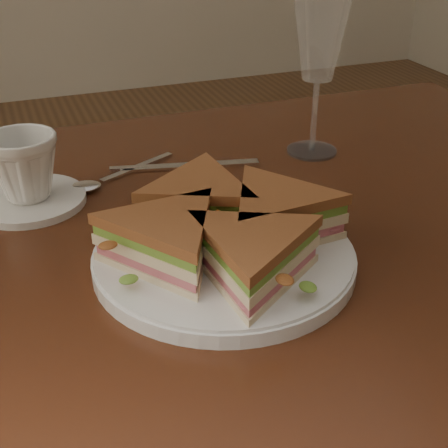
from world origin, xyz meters
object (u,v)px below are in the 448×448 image
object	(u,v)px
table	(227,286)
plate	(224,258)
coffee_cup	(24,167)
knife	(180,167)
spoon	(97,182)
saucer	(30,200)
wine_glass	(320,41)
sandwich_wedges	(224,228)

from	to	relation	value
table	plate	size ratio (longest dim) A/B	4.25
plate	table	bearing A→B (deg)	66.85
table	coffee_cup	world-z (taller)	coffee_cup
table	knife	xyz separation A→B (m)	(-0.01, 0.17, 0.10)
spoon	saucer	world-z (taller)	same
spoon	wine_glass	size ratio (longest dim) A/B	0.72
sandwich_wedges	knife	size ratio (longest dim) A/B	1.39
table	wine_glass	xyz separation A→B (m)	(0.20, 0.16, 0.27)
sandwich_wedges	coffee_cup	distance (m)	0.29
table	coffee_cup	size ratio (longest dim) A/B	13.37
sandwich_wedges	knife	world-z (taller)	sandwich_wedges
sandwich_wedges	wine_glass	world-z (taller)	wine_glass
sandwich_wedges	spoon	xyz separation A→B (m)	(-0.09, 0.25, -0.04)
wine_glass	saucer	size ratio (longest dim) A/B	1.63
table	sandwich_wedges	size ratio (longest dim) A/B	4.06
plate	coffee_cup	size ratio (longest dim) A/B	3.15
table	wine_glass	bearing A→B (deg)	38.23
saucer	coffee_cup	distance (m)	0.05
table	plate	bearing A→B (deg)	-113.15
table	knife	world-z (taller)	knife
coffee_cup	sandwich_wedges	bearing A→B (deg)	-48.04
knife	coffee_cup	size ratio (longest dim) A/B	2.37
knife	coffee_cup	world-z (taller)	coffee_cup
coffee_cup	saucer	bearing A→B (deg)	0.00
table	spoon	distance (m)	0.23
knife	coffee_cup	bearing A→B (deg)	-157.10
wine_glass	coffee_cup	size ratio (longest dim) A/B	2.59
table	coffee_cup	bearing A→B (deg)	149.57
sandwich_wedges	plate	bearing A→B (deg)	0.00
knife	sandwich_wedges	bearing A→B (deg)	-83.96
sandwich_wedges	table	bearing A→B (deg)	66.85
spoon	saucer	bearing A→B (deg)	167.16
sandwich_wedges	coffee_cup	world-z (taller)	coffee_cup
knife	saucer	bearing A→B (deg)	-157.10
saucer	plate	bearing A→B (deg)	-50.55
plate	saucer	bearing A→B (deg)	129.45
plate	knife	distance (m)	0.26
plate	coffee_cup	world-z (taller)	coffee_cup
table	spoon	size ratio (longest dim) A/B	7.12
saucer	coffee_cup	world-z (taller)	coffee_cup
sandwich_wedges	coffee_cup	bearing A→B (deg)	129.45
plate	sandwich_wedges	world-z (taller)	sandwich_wedges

